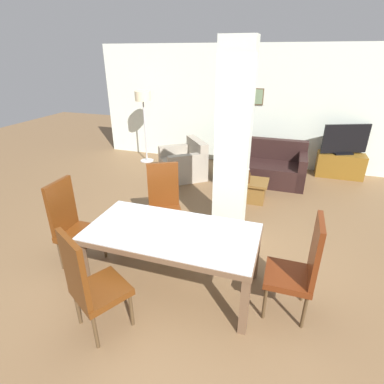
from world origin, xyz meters
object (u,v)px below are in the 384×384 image
coffee_table (249,190)px  floor_lamp (143,102)px  dining_chair_head_left (72,223)px  bottle (248,177)px  dining_chair_near_left (90,283)px  armchair (184,164)px  sofa (260,167)px  tv_stand (340,165)px  dining_table (172,241)px  dining_chair_head_right (300,267)px  dining_chair_far_left (164,202)px  tv_screen (345,140)px

coffee_table → floor_lamp: size_ratio=0.40×
dining_chair_head_left → bottle: dining_chair_head_left is taller
dining_chair_near_left → armchair: bearing=126.6°
sofa → coffee_table: 1.03m
armchair → tv_stand: size_ratio=1.26×
dining_chair_head_left → coffee_table: size_ratio=1.66×
coffee_table → floor_lamp: 3.34m
dining_table → dining_chair_head_right: (1.36, 0.00, -0.01)m
tv_stand → armchair: bearing=-161.7°
dining_chair_far_left → floor_lamp: 3.63m
dining_chair_head_left → dining_table: bearing=90.0°
dining_table → dining_chair_head_left: (-1.33, 0.00, -0.01)m
dining_chair_head_left → tv_screen: tv_screen is taller
armchair → bottle: 1.72m
sofa → tv_stand: 1.81m
coffee_table → bottle: bearing=-95.5°
dining_table → dining_chair_far_left: (-0.47, 0.89, -0.01)m
dining_table → coffee_table: dining_table is taller
dining_chair_head_left → dining_chair_head_right: 2.69m
coffee_table → floor_lamp: bearing=153.2°
armchair → floor_lamp: bearing=23.3°
dining_chair_head_right → sofa: dining_chair_head_right is taller
dining_table → bottle: dining_table is taller
floor_lamp → dining_chair_near_left: bearing=-69.5°
dining_chair_head_left → floor_lamp: 4.13m
dining_chair_head_right → tv_screen: (0.88, 4.32, 0.24)m
dining_table → dining_chair_head_right: 1.36m
dining_chair_head_left → tv_screen: 5.61m
dining_table → tv_screen: 4.87m
dining_chair_head_right → dining_chair_far_left: 2.04m
dining_chair_far_left → coffee_table: (0.98, 1.64, -0.39)m
armchair → floor_lamp: size_ratio=0.72×
dining_chair_far_left → coffee_table: size_ratio=1.66×
coffee_table → tv_stand: 2.48m
dining_chair_head_left → sofa: 4.06m
dining_chair_head_right → tv_stand: bearing=-11.5°
sofa → floor_lamp: floor_lamp is taller
sofa → coffee_table: bearing=85.1°
dining_chair_near_left → tv_stand: 5.84m
dining_table → bottle: 2.47m
dining_chair_head_right → floor_lamp: (-3.62, 3.94, 0.85)m
sofa → tv_stand: size_ratio=1.87×
dining_chair_far_left → coffee_table: 1.95m
floor_lamp → tv_stand: bearing=4.8°
dining_chair_head_left → bottle: (1.83, 2.42, -0.10)m
dining_chair_near_left → armchair: (-0.53, 4.09, -0.30)m
dining_chair_far_left → sofa: bearing=-139.5°
coffee_table → bottle: (-0.01, -0.12, 0.29)m
dining_table → armchair: size_ratio=1.55×
sofa → dining_chair_far_left: bearing=68.2°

